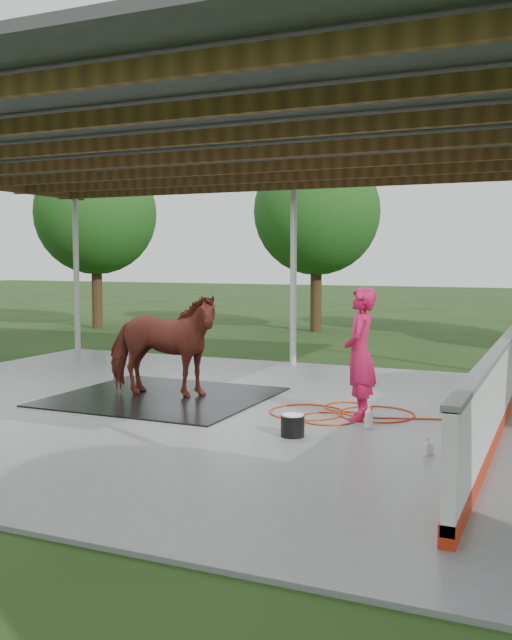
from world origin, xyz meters
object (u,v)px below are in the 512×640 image
at_px(wash_bucket, 293,425).
at_px(horse, 162,345).
at_px(dasher_board, 497,394).
at_px(handler, 360,354).

bearing_deg(wash_bucket, horse, 151.93).
relative_size(dasher_board, wash_bucket, 25.94).
distance_m(horse, wash_bucket, 3.34).
height_order(horse, wash_bucket, horse).
bearing_deg(dasher_board, handler, 174.71).
height_order(horse, handler, handler).
height_order(dasher_board, handler, handler).
distance_m(dasher_board, horse, 5.30).
bearing_deg(handler, wash_bucket, -29.78).
relative_size(handler, wash_bucket, 6.09).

